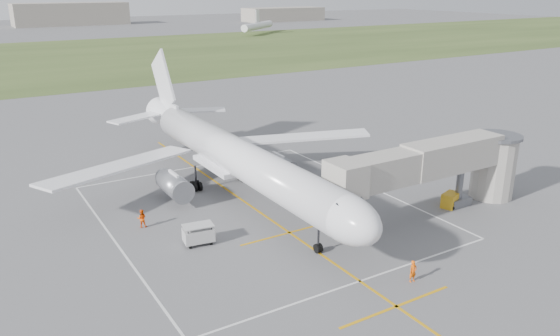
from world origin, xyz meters
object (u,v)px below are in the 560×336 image
baggage_cart (198,234)px  ramp_worker_wing (142,218)px  airliner (234,156)px  jet_bridge (446,165)px  gpu_unit (451,200)px  ramp_worker_nose (413,271)px

baggage_cart → ramp_worker_wing: baggage_cart is taller
airliner → jet_bridge: size_ratio=2.00×
gpu_unit → ramp_worker_wing: 30.37m
gpu_unit → ramp_worker_nose: size_ratio=1.31×
airliner → ramp_worker_nose: airliner is taller
jet_bridge → ramp_worker_nose: jet_bridge is taller
airliner → ramp_worker_wing: size_ratio=26.88×
ramp_worker_nose → baggage_cart: bearing=131.5°
jet_bridge → baggage_cart: 24.60m
jet_bridge → gpu_unit: 4.26m
baggage_cart → airliner: bearing=55.3°
jet_bridge → gpu_unit: (1.41, 0.17, -4.02)m
baggage_cart → ramp_worker_wing: bearing=125.4°
airliner → jet_bridge: (15.72, -14.25, 0.35)m
jet_bridge → ramp_worker_nose: 15.53m
airliner → ramp_worker_wing: 11.83m
airliner → ramp_worker_wing: bearing=-166.6°
jet_bridge → baggage_cart: jet_bridge is taller
jet_bridge → ramp_worker_wing: 29.39m
gpu_unit → ramp_worker_nose: bearing=-165.3°
gpu_unit → jet_bridge: bearing=169.1°
baggage_cart → ramp_worker_nose: size_ratio=1.60×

